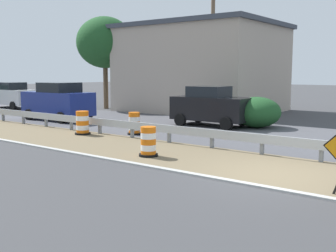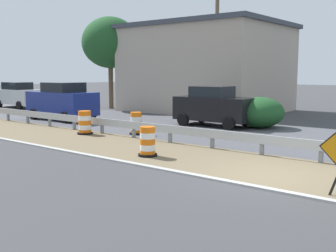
{
  "view_description": "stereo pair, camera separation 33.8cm",
  "coord_description": "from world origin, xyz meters",
  "px_view_note": "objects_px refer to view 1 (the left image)",
  "views": [
    {
      "loc": [
        -10.53,
        -4.26,
        2.84
      ],
      "look_at": [
        1.27,
        4.64,
        0.88
      ],
      "focal_mm": 43.84,
      "sensor_mm": 36.0,
      "label": 1
    },
    {
      "loc": [
        -10.32,
        -4.53,
        2.84
      ],
      "look_at": [
        1.27,
        4.64,
        0.88
      ],
      "focal_mm": 43.84,
      "sensor_mm": 36.0,
      "label": 2
    }
  ],
  "objects_px": {
    "car_trailing_far_lane": "(58,101)",
    "utility_pole_near": "(213,45)",
    "traffic_barrel_mid": "(83,124)",
    "traffic_barrel_close": "(134,124)",
    "car_trailing_near_lane": "(211,106)",
    "car_distant_a": "(12,95)",
    "traffic_barrel_nearest": "(148,143)"
  },
  "relations": [
    {
      "from": "traffic_barrel_nearest",
      "to": "traffic_barrel_mid",
      "type": "height_order",
      "value": "traffic_barrel_mid"
    },
    {
      "from": "traffic_barrel_mid",
      "to": "car_distant_a",
      "type": "distance_m",
      "value": 16.01
    },
    {
      "from": "traffic_barrel_close",
      "to": "car_distant_a",
      "type": "bearing_deg",
      "value": 74.99
    },
    {
      "from": "traffic_barrel_mid",
      "to": "utility_pole_near",
      "type": "xyz_separation_m",
      "value": [
        9.39,
        -1.18,
        3.98
      ]
    },
    {
      "from": "traffic_barrel_close",
      "to": "car_distant_a",
      "type": "relative_size",
      "value": 0.22
    },
    {
      "from": "car_distant_a",
      "to": "traffic_barrel_nearest",
      "type": "bearing_deg",
      "value": -19.1
    },
    {
      "from": "traffic_barrel_nearest",
      "to": "traffic_barrel_mid",
      "type": "bearing_deg",
      "value": 70.6
    },
    {
      "from": "car_trailing_near_lane",
      "to": "car_trailing_far_lane",
      "type": "xyz_separation_m",
      "value": [
        -3.19,
        8.53,
        0.07
      ]
    },
    {
      "from": "traffic_barrel_close",
      "to": "car_trailing_near_lane",
      "type": "relative_size",
      "value": 0.24
    },
    {
      "from": "utility_pole_near",
      "to": "traffic_barrel_close",
      "type": "bearing_deg",
      "value": -174.86
    },
    {
      "from": "traffic_barrel_nearest",
      "to": "car_distant_a",
      "type": "relative_size",
      "value": 0.22
    },
    {
      "from": "traffic_barrel_mid",
      "to": "car_distant_a",
      "type": "height_order",
      "value": "car_distant_a"
    },
    {
      "from": "car_trailing_near_lane",
      "to": "car_distant_a",
      "type": "bearing_deg",
      "value": 179.26
    },
    {
      "from": "traffic_barrel_nearest",
      "to": "traffic_barrel_close",
      "type": "relative_size",
      "value": 0.99
    },
    {
      "from": "traffic_barrel_nearest",
      "to": "car_distant_a",
      "type": "bearing_deg",
      "value": 68.97
    },
    {
      "from": "traffic_barrel_mid",
      "to": "car_distant_a",
      "type": "bearing_deg",
      "value": 68.37
    },
    {
      "from": "utility_pole_near",
      "to": "car_distant_a",
      "type": "bearing_deg",
      "value": 102.28
    },
    {
      "from": "car_trailing_far_lane",
      "to": "utility_pole_near",
      "type": "xyz_separation_m",
      "value": [
        6.5,
        -6.59,
        3.35
      ]
    },
    {
      "from": "car_trailing_near_lane",
      "to": "car_distant_a",
      "type": "distance_m",
      "value": 18.0
    },
    {
      "from": "traffic_barrel_close",
      "to": "car_distant_a",
      "type": "distance_m",
      "value": 17.37
    },
    {
      "from": "car_distant_a",
      "to": "utility_pole_near",
      "type": "relative_size",
      "value": 0.54
    },
    {
      "from": "traffic_barrel_nearest",
      "to": "traffic_barrel_close",
      "type": "distance_m",
      "value": 4.92
    },
    {
      "from": "traffic_barrel_close",
      "to": "car_trailing_near_lane",
      "type": "distance_m",
      "value": 4.87
    },
    {
      "from": "traffic_barrel_nearest",
      "to": "utility_pole_near",
      "type": "bearing_deg",
      "value": 20.9
    },
    {
      "from": "car_distant_a",
      "to": "car_trailing_near_lane",
      "type": "bearing_deg",
      "value": 2.52
    },
    {
      "from": "traffic_barrel_nearest",
      "to": "utility_pole_near",
      "type": "distance_m",
      "value": 12.77
    },
    {
      "from": "traffic_barrel_mid",
      "to": "car_trailing_far_lane",
      "type": "relative_size",
      "value": 0.24
    },
    {
      "from": "traffic_barrel_nearest",
      "to": "car_distant_a",
      "type": "distance_m",
      "value": 21.84
    },
    {
      "from": "traffic_barrel_nearest",
      "to": "car_trailing_near_lane",
      "type": "bearing_deg",
      "value": 16.53
    },
    {
      "from": "traffic_barrel_nearest",
      "to": "car_trailing_far_lane",
      "type": "relative_size",
      "value": 0.23
    },
    {
      "from": "traffic_barrel_close",
      "to": "car_trailing_near_lane",
      "type": "height_order",
      "value": "car_trailing_near_lane"
    },
    {
      "from": "car_distant_a",
      "to": "utility_pole_near",
      "type": "bearing_deg",
      "value": 14.21
    }
  ]
}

